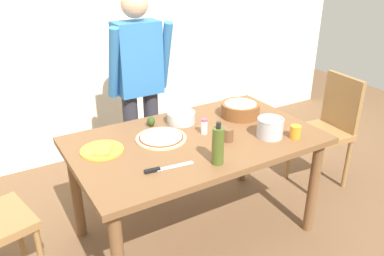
% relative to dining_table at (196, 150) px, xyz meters
% --- Properties ---
extents(ground, '(8.00, 8.00, 0.00)m').
position_rel_dining_table_xyz_m(ground, '(0.00, 0.00, -0.67)').
color(ground, brown).
extents(wall_back, '(5.60, 0.10, 2.60)m').
position_rel_dining_table_xyz_m(wall_back, '(0.00, 1.60, 0.63)').
color(wall_back, silver).
rests_on(wall_back, ground).
extents(dining_table, '(1.60, 0.96, 0.76)m').
position_rel_dining_table_xyz_m(dining_table, '(0.00, 0.00, 0.00)').
color(dining_table, brown).
rests_on(dining_table, ground).
extents(person_cook, '(0.49, 0.25, 1.62)m').
position_rel_dining_table_xyz_m(person_cook, '(-0.06, 0.76, 0.27)').
color(person_cook, '#2D2D38').
rests_on(person_cook, ground).
extents(chair_wooden_right, '(0.44, 0.44, 0.95)m').
position_rel_dining_table_xyz_m(chair_wooden_right, '(1.32, 0.02, -0.13)').
color(chair_wooden_right, olive).
rests_on(chair_wooden_right, ground).
extents(pizza_raw_on_board, '(0.33, 0.33, 0.02)m').
position_rel_dining_table_xyz_m(pizza_raw_on_board, '(-0.20, 0.10, 0.10)').
color(pizza_raw_on_board, beige).
rests_on(pizza_raw_on_board, dining_table).
extents(plate_with_slice, '(0.26, 0.26, 0.02)m').
position_rel_dining_table_xyz_m(plate_with_slice, '(-0.59, 0.13, 0.10)').
color(plate_with_slice, gold).
rests_on(plate_with_slice, dining_table).
extents(popcorn_bowl, '(0.28, 0.28, 0.11)m').
position_rel_dining_table_xyz_m(popcorn_bowl, '(0.47, 0.14, 0.15)').
color(popcorn_bowl, brown).
rests_on(popcorn_bowl, dining_table).
extents(mixing_bowl_steel, '(0.20, 0.20, 0.08)m').
position_rel_dining_table_xyz_m(mixing_bowl_steel, '(0.04, 0.26, 0.13)').
color(mixing_bowl_steel, '#B7B7BC').
rests_on(mixing_bowl_steel, dining_table).
extents(olive_oil_bottle, '(0.07, 0.07, 0.26)m').
position_rel_dining_table_xyz_m(olive_oil_bottle, '(-0.07, -0.35, 0.20)').
color(olive_oil_bottle, '#47561E').
rests_on(olive_oil_bottle, dining_table).
extents(steel_pot, '(0.17, 0.17, 0.13)m').
position_rel_dining_table_xyz_m(steel_pot, '(0.42, -0.23, 0.16)').
color(steel_pot, '#B7B7BC').
rests_on(steel_pot, dining_table).
extents(cup_orange, '(0.07, 0.07, 0.08)m').
position_rel_dining_table_xyz_m(cup_orange, '(0.55, -0.33, 0.13)').
color(cup_orange, orange).
rests_on(cup_orange, dining_table).
extents(cup_small_brown, '(0.07, 0.07, 0.08)m').
position_rel_dining_table_xyz_m(cup_small_brown, '(0.15, -0.14, 0.13)').
color(cup_small_brown, brown).
rests_on(cup_small_brown, dining_table).
extents(salt_shaker, '(0.04, 0.04, 0.11)m').
position_rel_dining_table_xyz_m(salt_shaker, '(0.08, 0.03, 0.14)').
color(salt_shaker, white).
rests_on(salt_shaker, dining_table).
extents(chef_knife, '(0.29, 0.06, 0.02)m').
position_rel_dining_table_xyz_m(chef_knife, '(-0.37, -0.25, 0.10)').
color(chef_knife, silver).
rests_on(chef_knife, dining_table).
extents(avocado, '(0.06, 0.06, 0.07)m').
position_rel_dining_table_xyz_m(avocado, '(-0.17, 0.32, 0.13)').
color(avocado, '#2D4219').
rests_on(avocado, dining_table).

